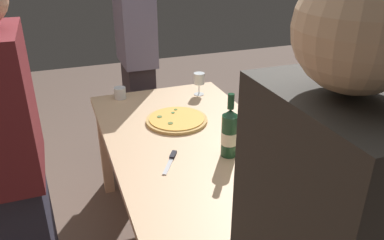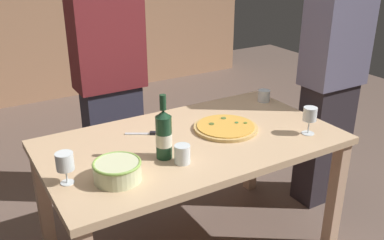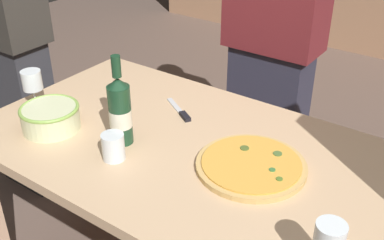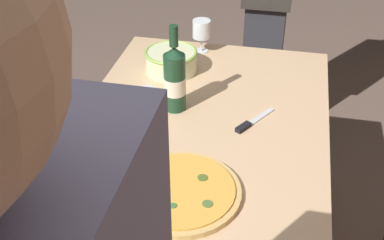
{
  "view_description": "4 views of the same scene",
  "coord_description": "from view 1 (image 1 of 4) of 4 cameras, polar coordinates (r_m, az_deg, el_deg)",
  "views": [
    {
      "loc": [
        -1.71,
        0.63,
        1.73
      ],
      "look_at": [
        0.0,
        0.0,
        0.86
      ],
      "focal_mm": 35.48,
      "sensor_mm": 36.0,
      "label": 1
    },
    {
      "loc": [
        -1.08,
        -1.82,
        1.76
      ],
      "look_at": [
        0.0,
        0.0,
        0.86
      ],
      "focal_mm": 40.46,
      "sensor_mm": 36.0,
      "label": 2
    },
    {
      "loc": [
        0.8,
        -1.13,
        1.66
      ],
      "look_at": [
        0.0,
        0.0,
        0.86
      ],
      "focal_mm": 44.08,
      "sensor_mm": 36.0,
      "label": 3
    },
    {
      "loc": [
        1.3,
        0.28,
        1.76
      ],
      "look_at": [
        0.0,
        0.0,
        0.86
      ],
      "focal_mm": 46.84,
      "sensor_mm": 36.0,
      "label": 4
    }
  ],
  "objects": [
    {
      "name": "serving_bowl",
      "position": [
        1.73,
        12.1,
        -7.69
      ],
      "size": [
        0.22,
        0.22,
        0.09
      ],
      "color": "beige",
      "rests_on": "dining_table"
    },
    {
      "name": "wine_bottle",
      "position": [
        1.86,
        5.65,
        -1.89
      ],
      "size": [
        0.08,
        0.08,
        0.33
      ],
      "color": "#193D25",
      "rests_on": "dining_table"
    },
    {
      "name": "person_guest_left",
      "position": [
        1.83,
        -25.05,
        -6.46
      ],
      "size": [
        0.46,
        0.24,
        1.66
      ],
      "rotation": [
        0.0,
        0.0,
        -1.42
      ],
      "color": "#2F2E3F",
      "rests_on": "ground"
    },
    {
      "name": "pizza",
      "position": [
        2.25,
        -2.31,
        0.03
      ],
      "size": [
        0.37,
        0.37,
        0.03
      ],
      "color": "tan",
      "rests_on": "dining_table"
    },
    {
      "name": "wine_glass_by_bottle",
      "position": [
        1.52,
        13.45,
        -10.52
      ],
      "size": [
        0.08,
        0.08,
        0.15
      ],
      "color": "white",
      "rests_on": "dining_table"
    },
    {
      "name": "dining_table",
      "position": [
        2.11,
        -0.0,
        -5.01
      ],
      "size": [
        1.6,
        0.9,
        0.75
      ],
      "color": "tan",
      "rests_on": "ground"
    },
    {
      "name": "pizza_knife",
      "position": [
        1.87,
        -3.16,
        -5.94
      ],
      "size": [
        0.19,
        0.13,
        0.02
      ],
      "color": "silver",
      "rests_on": "dining_table"
    },
    {
      "name": "cup_amber",
      "position": [
        1.98,
        7.42,
        -2.88
      ],
      "size": [
        0.08,
        0.08,
        0.09
      ],
      "primitive_type": "cylinder",
      "color": "white",
      "rests_on": "dining_table"
    },
    {
      "name": "cup_ceramic",
      "position": [
        2.62,
        -10.76,
        4.01
      ],
      "size": [
        0.08,
        0.08,
        0.08
      ],
      "primitive_type": "cylinder",
      "color": "white",
      "rests_on": "dining_table"
    },
    {
      "name": "person_host",
      "position": [
        2.98,
        -8.28,
        9.15
      ],
      "size": [
        0.41,
        0.24,
        1.76
      ],
      "rotation": [
        0.0,
        0.0,
        -3.1
      ],
      "color": "#2C262C",
      "rests_on": "ground"
    },
    {
      "name": "wine_glass_near_pizza",
      "position": [
        2.62,
        1.07,
        6.15
      ],
      "size": [
        0.08,
        0.08,
        0.16
      ],
      "color": "white",
      "rests_on": "dining_table"
    }
  ]
}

